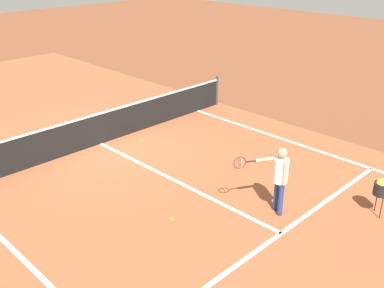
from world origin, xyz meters
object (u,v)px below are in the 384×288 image
Objects in this scene: player_near at (279,174)px; tennis_ball_mid_court at (171,219)px; net at (99,128)px; tennis_ball_near_net at (142,141)px; ball_hopper at (382,187)px.

tennis_ball_mid_court is (-1.84, 1.40, -0.92)m from player_near.
player_near is 2.49m from tennis_ball_mid_court.
net is 4.66m from tennis_ball_mid_court.
net is 5.90m from player_near.
tennis_ball_mid_court is at bearing 142.83° from player_near.
net is 1.29m from tennis_ball_near_net.
net is at bearing 142.77° from tennis_ball_near_net.
player_near is at bearing -84.37° from net.
ball_hopper is (2.06, -7.47, 0.18)m from net.
player_near is 23.45× the size of tennis_ball_mid_court.
tennis_ball_mid_court is (-2.22, -3.73, 0.00)m from tennis_ball_near_net.
ball_hopper reaches higher than tennis_ball_near_net.
ball_hopper is 13.25× the size of tennis_ball_mid_court.
player_near is (0.58, -5.86, 0.46)m from net.
tennis_ball_near_net is 1.00× the size of tennis_ball_mid_court.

